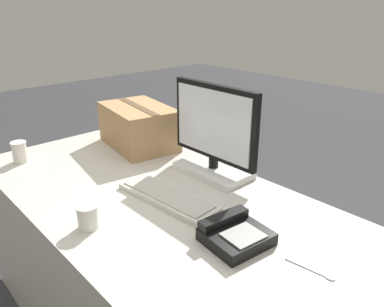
# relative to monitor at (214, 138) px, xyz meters

# --- Properties ---
(office_desk) EXTENTS (1.80, 0.90, 0.74)m
(office_desk) POSITION_rel_monitor_xyz_m (-0.02, -0.32, -0.55)
(office_desk) COLOR beige
(office_desk) RESTS_ON ground_plane
(monitor) EXTENTS (0.47, 0.20, 0.41)m
(monitor) POSITION_rel_monitor_xyz_m (0.00, 0.00, 0.00)
(monitor) COLOR white
(monitor) RESTS_ON office_desk
(keyboard) EXTENTS (0.46, 0.18, 0.03)m
(keyboard) POSITION_rel_monitor_xyz_m (0.05, -0.31, -0.16)
(keyboard) COLOR beige
(keyboard) RESTS_ON office_desk
(desk_phone) EXTENTS (0.21, 0.22, 0.07)m
(desk_phone) POSITION_rel_monitor_xyz_m (0.42, -0.32, -0.15)
(desk_phone) COLOR black
(desk_phone) RESTS_ON office_desk
(paper_cup_left) EXTENTS (0.07, 0.07, 0.10)m
(paper_cup_left) POSITION_rel_monitor_xyz_m (-0.74, -0.60, -0.12)
(paper_cup_left) COLOR white
(paper_cup_left) RESTS_ON office_desk
(paper_cup_right) EXTENTS (0.08, 0.08, 0.09)m
(paper_cup_right) POSITION_rel_monitor_xyz_m (0.02, -0.64, -0.13)
(paper_cup_right) COLOR white
(paper_cup_right) RESTS_ON office_desk
(spoon) EXTENTS (0.16, 0.04, 0.00)m
(spoon) POSITION_rel_monitor_xyz_m (0.68, -0.26, -0.17)
(spoon) COLOR #B2B2B7
(spoon) RESTS_ON office_desk
(cardboard_box) EXTENTS (0.47, 0.36, 0.22)m
(cardboard_box) POSITION_rel_monitor_xyz_m (-0.53, -0.04, -0.06)
(cardboard_box) COLOR tan
(cardboard_box) RESTS_ON office_desk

